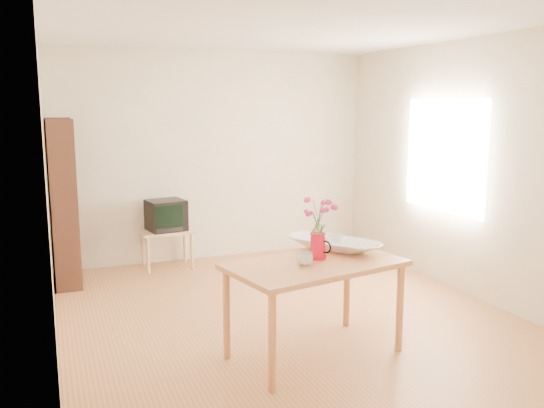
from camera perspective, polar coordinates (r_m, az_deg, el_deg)
name	(u,v)px	position (r m, az deg, el deg)	size (l,w,h in m)	color
room	(287,176)	(5.21, 1.49, 2.78)	(4.50, 4.50, 4.50)	#A96A3C
table	(315,273)	(4.46, 4.27, -6.86)	(1.45, 1.01, 0.75)	#BE7341
tv_stand	(167,236)	(7.02, -10.39, -3.14)	(0.60, 0.45, 0.46)	tan
bookshelf	(63,208)	(6.59, -19.96, -0.38)	(0.28, 0.70, 1.80)	black
pitcher	(318,247)	(4.51, 4.57, -4.28)	(0.14, 0.20, 0.21)	red
flowers	(318,214)	(4.45, 4.62, -0.97)	(0.23, 0.23, 0.33)	#EC3798
mug	(305,259)	(4.34, 3.28, -5.45)	(0.12, 0.12, 0.10)	white
bowl	(334,219)	(4.78, 6.14, -1.53)	(0.54, 0.54, 0.51)	white
teacup_a	(329,226)	(4.77, 5.71, -2.18)	(0.06, 0.06, 0.06)	white
teacup_b	(337,224)	(4.83, 6.50, -2.00)	(0.08, 0.08, 0.07)	white
television	(166,215)	(6.98, -10.48, -1.04)	(0.47, 0.45, 0.36)	black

